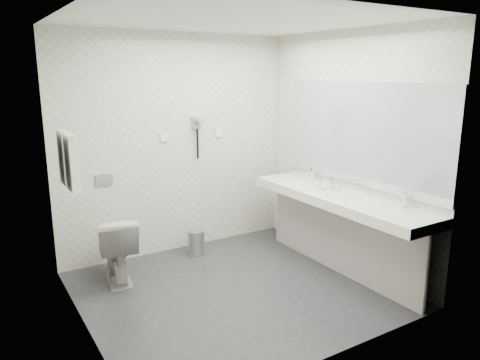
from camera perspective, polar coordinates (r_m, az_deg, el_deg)
floor at (r=4.60m, az=-0.63°, el=-13.44°), size 2.80×2.80×0.00m
ceiling at (r=4.14m, az=-0.72°, el=19.26°), size 2.80×2.80×0.00m
wall_back at (r=5.33m, az=-7.91°, el=4.31°), size 2.80×0.00×2.80m
wall_front at (r=3.18m, az=11.52°, el=-1.90°), size 2.80×0.00×2.80m
wall_left at (r=3.69m, az=-19.65°, el=-0.32°), size 0.00×2.60×2.60m
wall_right at (r=5.05m, az=13.11°, el=3.59°), size 0.00×2.60×2.60m
vanity_counter at (r=4.81m, az=12.16°, el=-2.31°), size 0.55×2.20×0.10m
vanity_panel at (r=4.96m, az=12.14°, el=-7.01°), size 0.03×2.15×0.75m
vanity_post_near at (r=4.35m, az=22.06°, el=-10.64°), size 0.06×0.06×0.75m
vanity_post_far at (r=5.73m, az=5.16°, el=-4.00°), size 0.06×0.06×0.75m
mirror at (r=4.87m, az=14.76°, el=5.53°), size 0.02×2.20×1.05m
basin_near at (r=4.38m, az=18.06°, el=-3.75°), size 0.40×0.31×0.05m
basin_far at (r=5.28m, az=7.32°, el=-0.37°), size 0.40×0.31×0.05m
faucet_near at (r=4.50m, az=19.76°, el=-2.24°), size 0.04×0.04×0.15m
faucet_far at (r=5.38m, az=8.96°, el=0.82°), size 0.04×0.04×0.15m
soap_bottle_a at (r=4.90m, az=12.17°, el=-0.85°), size 0.06×0.06×0.10m
soap_bottle_b at (r=4.95m, az=10.40°, el=-0.71°), size 0.09×0.09×0.08m
glass_left at (r=5.01m, az=11.55°, el=-0.42°), size 0.08×0.08×0.11m
glass_right at (r=5.11m, az=10.11°, el=-0.05°), size 0.07×0.07×0.12m
toilet at (r=4.83m, az=-15.12°, el=-8.16°), size 0.48×0.73×0.68m
flush_plate at (r=5.10m, az=-16.49°, el=0.04°), size 0.18×0.02×0.12m
pedal_bin at (r=5.40m, az=-5.50°, el=-7.78°), size 0.20×0.20×0.27m
bin_lid at (r=5.35m, az=-5.53°, el=-6.34°), size 0.20×0.20×0.02m
towel_rail at (r=4.18m, az=-20.93°, el=5.28°), size 0.02×0.62×0.02m
towel_near at (r=4.08m, az=-20.16°, el=2.03°), size 0.07×0.24×0.48m
towel_far at (r=4.35m, az=-20.93°, el=2.62°), size 0.07×0.24×0.48m
dryer_cradle at (r=5.38m, az=-5.41°, el=7.13°), size 0.10×0.04×0.14m
dryer_barrel at (r=5.31m, az=-5.08°, el=7.39°), size 0.08×0.14×0.08m
dryer_cord at (r=5.40m, az=-5.28°, el=4.48°), size 0.02×0.02×0.35m
switch_plate_a at (r=5.25m, az=-9.39°, el=5.22°), size 0.09×0.02×0.09m
switch_plate_b at (r=5.55m, az=-2.67°, el=5.81°), size 0.09×0.02×0.09m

